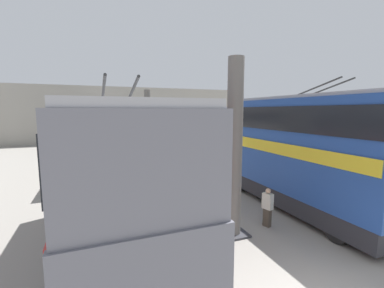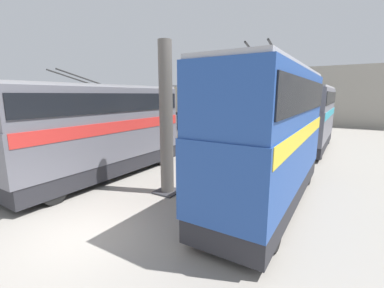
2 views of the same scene
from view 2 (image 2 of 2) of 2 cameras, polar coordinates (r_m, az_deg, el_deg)
The scene contains 12 objects.
ground_plane at distance 9.35m, azimuth -22.93°, elevation -18.45°, with size 240.00×240.00×0.00m, color gray.
depot_back_wall at distance 41.79m, azimuth 22.56°, elevation 9.76°, with size 0.50×36.00×8.33m.
support_column_near at distance 11.34m, azimuth -5.75°, elevation 4.66°, with size 1.06×1.06×6.69m.
support_column_far at distance 25.64m, azimuth 16.26°, elevation 7.78°, with size 1.06×1.06×6.69m.
bus_left_near at distance 10.64m, azimuth 17.28°, elevation 3.06°, with size 9.60×2.54×6.06m.
bus_left_far at distance 23.02m, azimuth 25.24°, elevation 6.01°, with size 9.69×2.54×5.68m.
bus_right_near at distance 14.37m, azimuth -19.35°, elevation 3.81°, with size 10.18×2.54×5.56m.
bus_right_mid at distance 23.87m, azimuth 3.88°, elevation 7.27°, with size 9.06×2.54×5.77m.
bus_right_far at distance 34.99m, azimuth 13.24°, elevation 8.09°, with size 10.50×2.54×5.64m.
person_by_left_row at distance 11.02m, azimuth 1.78°, elevation -8.13°, with size 0.47×0.35×1.62m.
person_aisle_midway at distance 21.05m, azimuth 12.96°, elevation 0.76°, with size 0.29×0.45×1.58m.
oil_drum at distance 19.43m, azimuth 5.70°, elevation -1.01°, with size 0.59×0.59×0.88m.
Camera 2 is at (-4.53, -6.85, 4.46)m, focal length 24.00 mm.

